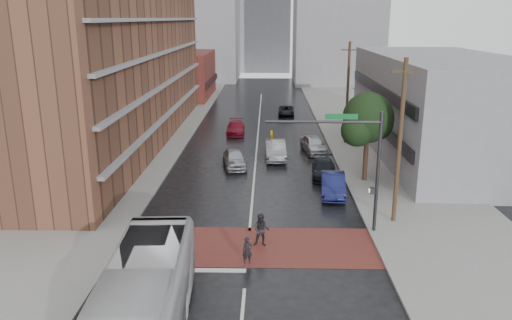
{
  "coord_description": "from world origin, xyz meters",
  "views": [
    {
      "loc": [
        1.02,
        -24.63,
        12.14
      ],
      "look_at": [
        0.31,
        5.59,
        3.5
      ],
      "focal_mm": 35.0,
      "sensor_mm": 36.0,
      "label": 1
    }
  ],
  "objects_px": {
    "car_travel_c": "(236,128)",
    "suv_travel": "(286,111)",
    "car_travel_a": "(234,159)",
    "car_parked_far": "(314,144)",
    "transit_bus": "(139,316)",
    "car_travel_b": "(275,150)",
    "pedestrian_b": "(261,230)",
    "pedestrian_a": "(247,251)",
    "car_parked_mid": "(324,169)",
    "car_parked_near": "(333,185)"
  },
  "relations": [
    {
      "from": "pedestrian_a",
      "to": "suv_travel",
      "type": "relative_size",
      "value": 0.33
    },
    {
      "from": "car_travel_b",
      "to": "car_parked_near",
      "type": "relative_size",
      "value": 1.06
    },
    {
      "from": "pedestrian_a",
      "to": "car_travel_b",
      "type": "distance_m",
      "value": 19.8
    },
    {
      "from": "pedestrian_b",
      "to": "pedestrian_a",
      "type": "bearing_deg",
      "value": -102.11
    },
    {
      "from": "pedestrian_a",
      "to": "car_parked_near",
      "type": "xyz_separation_m",
      "value": [
        5.64,
        10.4,
        0.06
      ]
    },
    {
      "from": "car_travel_b",
      "to": "car_parked_far",
      "type": "distance_m",
      "value": 4.24
    },
    {
      "from": "pedestrian_b",
      "to": "car_parked_near",
      "type": "distance_m",
      "value": 9.69
    },
    {
      "from": "car_parked_far",
      "to": "pedestrian_a",
      "type": "bearing_deg",
      "value": -112.67
    },
    {
      "from": "car_travel_c",
      "to": "car_parked_far",
      "type": "xyz_separation_m",
      "value": [
        7.75,
        -7.58,
        0.12
      ]
    },
    {
      "from": "transit_bus",
      "to": "car_parked_mid",
      "type": "bearing_deg",
      "value": 64.37
    },
    {
      "from": "pedestrian_a",
      "to": "car_parked_far",
      "type": "bearing_deg",
      "value": 65.31
    },
    {
      "from": "suv_travel",
      "to": "pedestrian_b",
      "type": "bearing_deg",
      "value": -91.96
    },
    {
      "from": "car_travel_a",
      "to": "car_travel_b",
      "type": "height_order",
      "value": "car_travel_b"
    },
    {
      "from": "car_travel_c",
      "to": "suv_travel",
      "type": "height_order",
      "value": "car_travel_c"
    },
    {
      "from": "suv_travel",
      "to": "car_parked_far",
      "type": "relative_size",
      "value": 0.93
    },
    {
      "from": "transit_bus",
      "to": "car_travel_b",
      "type": "height_order",
      "value": "transit_bus"
    },
    {
      "from": "car_travel_c",
      "to": "car_parked_near",
      "type": "height_order",
      "value": "car_parked_near"
    },
    {
      "from": "transit_bus",
      "to": "car_travel_b",
      "type": "distance_m",
      "value": 27.66
    },
    {
      "from": "pedestrian_b",
      "to": "car_travel_a",
      "type": "height_order",
      "value": "pedestrian_b"
    },
    {
      "from": "car_travel_a",
      "to": "car_parked_far",
      "type": "distance_m",
      "value": 8.61
    },
    {
      "from": "suv_travel",
      "to": "car_parked_mid",
      "type": "bearing_deg",
      "value": -83.38
    },
    {
      "from": "car_travel_b",
      "to": "car_parked_mid",
      "type": "bearing_deg",
      "value": -56.24
    },
    {
      "from": "car_parked_near",
      "to": "pedestrian_a",
      "type": "bearing_deg",
      "value": -113.63
    },
    {
      "from": "car_travel_a",
      "to": "car_parked_far",
      "type": "xyz_separation_m",
      "value": [
        7.08,
        4.9,
        0.04
      ]
    },
    {
      "from": "pedestrian_a",
      "to": "car_travel_c",
      "type": "bearing_deg",
      "value": 83.62
    },
    {
      "from": "car_parked_mid",
      "to": "suv_travel",
      "type": "bearing_deg",
      "value": 99.19
    },
    {
      "from": "transit_bus",
      "to": "pedestrian_b",
      "type": "xyz_separation_m",
      "value": [
        4.31,
        9.47,
        -0.81
      ]
    },
    {
      "from": "car_travel_c",
      "to": "pedestrian_b",
      "type": "bearing_deg",
      "value": -84.57
    },
    {
      "from": "car_parked_far",
      "to": "car_travel_b",
      "type": "bearing_deg",
      "value": -157.14
    },
    {
      "from": "car_parked_near",
      "to": "car_parked_mid",
      "type": "xyz_separation_m",
      "value": [
        -0.19,
        4.19,
        -0.12
      ]
    },
    {
      "from": "car_parked_near",
      "to": "car_travel_c",
      "type": "bearing_deg",
      "value": 117.75
    },
    {
      "from": "car_travel_a",
      "to": "suv_travel",
      "type": "xyz_separation_m",
      "value": [
        5.18,
        23.36,
        -0.15
      ]
    },
    {
      "from": "pedestrian_a",
      "to": "suv_travel",
      "type": "height_order",
      "value": "pedestrian_a"
    },
    {
      "from": "car_travel_b",
      "to": "car_travel_a",
      "type": "bearing_deg",
      "value": -144.99
    },
    {
      "from": "car_parked_mid",
      "to": "car_parked_far",
      "type": "relative_size",
      "value": 0.98
    },
    {
      "from": "car_parked_mid",
      "to": "car_parked_near",
      "type": "bearing_deg",
      "value": -82.79
    },
    {
      "from": "car_travel_b",
      "to": "suv_travel",
      "type": "xyz_separation_m",
      "value": [
        1.69,
        20.7,
        -0.22
      ]
    },
    {
      "from": "suv_travel",
      "to": "pedestrian_a",
      "type": "bearing_deg",
      "value": -92.73
    },
    {
      "from": "suv_travel",
      "to": "car_parked_near",
      "type": "xyz_separation_m",
      "value": [
        2.24,
        -30.03,
        0.18
      ]
    },
    {
      "from": "car_travel_b",
      "to": "car_parked_mid",
      "type": "xyz_separation_m",
      "value": [
        3.74,
        -5.14,
        -0.16
      ]
    },
    {
      "from": "suv_travel",
      "to": "car_parked_mid",
      "type": "distance_m",
      "value": 25.92
    },
    {
      "from": "pedestrian_b",
      "to": "car_parked_far",
      "type": "relative_size",
      "value": 0.4
    },
    {
      "from": "pedestrian_b",
      "to": "suv_travel",
      "type": "distance_m",
      "value": 38.45
    },
    {
      "from": "suv_travel",
      "to": "car_parked_far",
      "type": "bearing_deg",
      "value": -82.03
    },
    {
      "from": "transit_bus",
      "to": "pedestrian_b",
      "type": "distance_m",
      "value": 10.44
    },
    {
      "from": "car_parked_mid",
      "to": "car_travel_b",
      "type": "bearing_deg",
      "value": 130.73
    },
    {
      "from": "car_parked_near",
      "to": "car_parked_mid",
      "type": "bearing_deg",
      "value": 97.4
    },
    {
      "from": "pedestrian_a",
      "to": "car_parked_far",
      "type": "height_order",
      "value": "car_parked_far"
    },
    {
      "from": "pedestrian_a",
      "to": "car_parked_mid",
      "type": "height_order",
      "value": "pedestrian_a"
    },
    {
      "from": "car_travel_b",
      "to": "suv_travel",
      "type": "relative_size",
      "value": 1.16
    }
  ]
}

